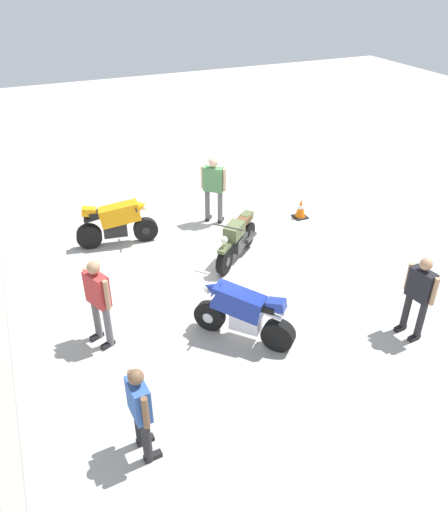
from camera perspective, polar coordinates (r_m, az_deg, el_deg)
name	(u,v)px	position (r m, az deg, el deg)	size (l,w,h in m)	color
ground_plane	(211,260)	(11.57, -1.55, -0.48)	(40.00, 40.00, 0.00)	#B7B2A8
motorcycle_orange_sportbike	(117,222)	(12.22, -12.15, 3.84)	(0.70, 1.96, 1.14)	black
motorcycle_olive_vintage	(237,240)	(11.42, 1.50, 1.90)	(1.43, 1.55, 1.07)	black
motorcycle_blue_sportbike	(243,312)	(9.01, 2.17, -6.45)	(1.57, 1.46, 1.14)	black
person_in_black_shirt	(419,293)	(9.55, 21.41, -3.92)	(0.65, 0.36, 1.65)	#262628
person_in_blue_shirt	(140,409)	(7.09, -9.58, -16.84)	(0.63, 0.33, 1.58)	#262628
person_in_red_shirt	(98,297)	(8.97, -14.20, -4.59)	(0.64, 0.46, 1.72)	#59595B
person_in_green_shirt	(213,185)	(12.81, -1.21, 8.09)	(0.55, 0.58, 1.79)	#59595B
traffic_cone	(301,209)	(13.51, 8.77, 5.39)	(0.36, 0.36, 0.53)	black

